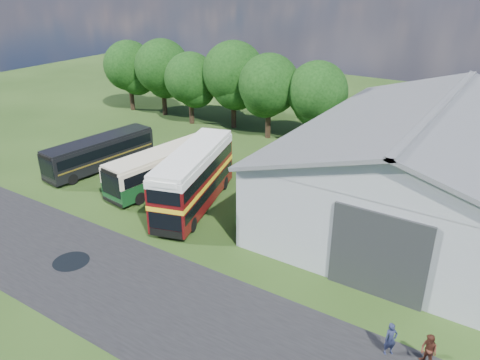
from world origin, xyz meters
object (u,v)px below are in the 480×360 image
Objects in this scene: bus_green_single at (168,166)px; visitor_a at (390,339)px; visitor_b at (429,351)px; bus_maroon_double at (194,179)px; bus_dark_single at (100,153)px; storage_shed at (434,157)px.

bus_green_single is 6.77× the size of visitor_a.
bus_green_single reaches higher than visitor_b.
bus_maroon_double reaches higher than visitor_a.
bus_maroon_double reaches higher than visitor_b.
visitor_b is (22.71, -8.74, -0.80)m from bus_green_single.
visitor_a is 1.01× the size of visitor_b.
bus_maroon_double is (4.37, -2.02, 0.61)m from bus_green_single.
visitor_b is (29.97, -8.04, -0.68)m from bus_dark_single.
storage_shed is 16.49m from visitor_b.
visitor_b is at bearing -36.12° from visitor_a.
bus_green_single is at bearing 11.70° from bus_dark_single.
bus_dark_single is (-11.63, 1.32, -0.74)m from bus_maroon_double.
bus_maroon_double is at bearing 114.09° from visitor_a.
bus_maroon_double is 1.03× the size of bus_dark_single.
bus_green_single is 6.83× the size of visitor_b.
storage_shed is 27.53m from bus_dark_single.
bus_maroon_double is 18.14m from visitor_a.
bus_maroon_double is 6.42× the size of visitor_a.
bus_maroon_double reaches higher than bus_dark_single.
visitor_a is (28.34, -8.25, -0.67)m from bus_dark_single.
visitor_b is at bearing -8.79° from bus_dark_single.
storage_shed reaches higher than visitor_a.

